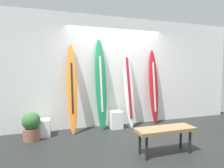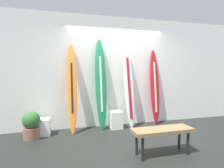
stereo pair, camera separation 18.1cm
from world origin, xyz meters
The scene contains 10 objects.
ground centered at (0.00, 0.00, -0.02)m, with size 8.00×8.00×0.04m, color black.
wall_back centered at (0.00, 1.30, 1.40)m, with size 7.20×0.20×2.80m, color white.
surfboard_sunset centered at (-1.16, 0.94, 1.02)m, with size 0.23×0.48×2.07m.
surfboard_emerald centered at (-0.46, 0.99, 1.09)m, with size 0.29×0.38×2.20m.
surfboard_ivory centered at (0.26, 0.96, 1.00)m, with size 0.27×0.44×2.00m.
surfboard_crimson centered at (1.01, 1.03, 0.98)m, with size 0.27×0.31×1.99m.
display_block_left centered at (-0.10, 0.92, 0.21)m, with size 0.30×0.30×0.43m.
display_block_center centered at (-1.79, 0.88, 0.18)m, with size 0.31×0.31×0.37m.
potted_plant centered at (-2.01, 0.71, 0.30)m, with size 0.36×0.36×0.58m.
bench centered at (0.25, -0.66, 0.39)m, with size 1.05×0.34×0.45m.
Camera 2 is at (-1.39, -3.35, 1.42)m, focal length 29.38 mm.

